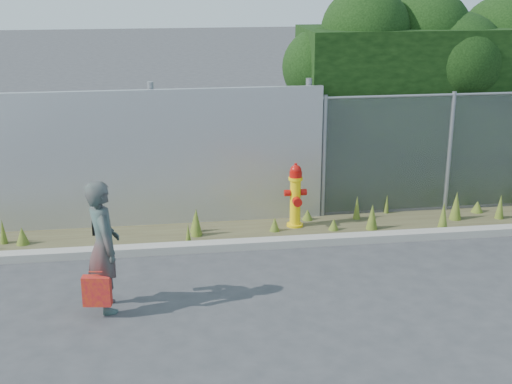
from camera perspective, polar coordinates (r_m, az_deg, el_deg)
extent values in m
plane|color=#373739|center=(9.06, 3.18, -8.65)|extent=(80.00, 80.00, 0.00)
cube|color=#9A958B|center=(10.65, 1.29, -4.09)|extent=(16.00, 0.22, 0.12)
cube|color=#49432A|center=(11.23, 0.79, -3.22)|extent=(16.00, 1.20, 0.01)
cone|color=#475D1C|center=(11.01, -4.80, -2.48)|extent=(0.18, 0.18, 0.45)
cone|color=#475D1C|center=(10.71, -5.45, -3.42)|extent=(0.10, 0.10, 0.34)
cone|color=#475D1C|center=(11.52, 14.74, -1.99)|extent=(0.18, 0.18, 0.49)
cone|color=#475D1C|center=(11.40, 9.27, -2.02)|extent=(0.19, 0.19, 0.42)
cone|color=#475D1C|center=(11.23, -18.19, -3.41)|extent=(0.21, 0.21, 0.28)
cone|color=#475D1C|center=(11.32, 6.23, -2.66)|extent=(0.17, 0.17, 0.19)
cone|color=#475D1C|center=(12.62, 17.28, -1.18)|extent=(0.21, 0.21, 0.20)
cone|color=#475D1C|center=(11.72, 4.14, -1.88)|extent=(0.19, 0.19, 0.19)
cone|color=#475D1C|center=(11.34, -19.59, -3.06)|extent=(0.12, 0.12, 0.39)
cone|color=#475D1C|center=(11.20, 1.50, -2.66)|extent=(0.16, 0.16, 0.23)
cone|color=#475D1C|center=(11.82, 8.08, -1.28)|extent=(0.12, 0.12, 0.41)
cone|color=#475D1C|center=(12.18, 10.42, -0.99)|extent=(0.08, 0.08, 0.34)
cone|color=#475D1C|center=(12.12, 15.71, -1.11)|extent=(0.20, 0.20, 0.48)
cone|color=#475D1C|center=(12.39, 18.94, -1.17)|extent=(0.15, 0.15, 0.42)
cone|color=#475D1C|center=(11.19, -4.91, -2.51)|extent=(0.17, 0.17, 0.32)
cube|color=#ACADB3|center=(11.45, -15.98, 2.26)|extent=(8.50, 0.08, 2.20)
cylinder|color=gray|center=(11.44, -8.21, 3.02)|extent=(0.10, 0.10, 2.30)
cylinder|color=gray|center=(11.70, 4.14, 3.49)|extent=(0.10, 0.10, 2.30)
cube|color=gray|center=(12.80, 19.54, 3.06)|extent=(6.50, 0.03, 2.00)
cylinder|color=gray|center=(11.67, 5.45, 2.79)|extent=(0.07, 0.07, 2.05)
cylinder|color=gray|center=(12.35, 15.21, 3.07)|extent=(0.07, 0.07, 2.05)
cube|color=black|center=(13.70, 18.98, 6.19)|extent=(7.30, 1.60, 3.00)
sphere|color=black|center=(12.39, 5.24, 9.92)|extent=(1.34, 1.34, 1.34)
sphere|color=black|center=(12.50, 8.76, 12.58)|extent=(1.52, 1.52, 1.52)
sphere|color=black|center=(13.07, 13.49, 12.15)|extent=(1.58, 1.58, 1.58)
sphere|color=black|center=(13.04, 15.79, 10.06)|extent=(1.70, 1.70, 1.70)
sphere|color=black|center=(13.80, 19.20, 11.32)|extent=(1.64, 1.64, 1.64)
cylinder|color=yellow|center=(11.46, 3.12, -2.67)|extent=(0.26, 0.26, 0.06)
cylinder|color=yellow|center=(11.34, 3.15, -0.92)|extent=(0.17, 0.17, 0.80)
cylinder|color=yellow|center=(11.21, 3.19, 1.10)|extent=(0.22, 0.22, 0.05)
cylinder|color=#B20F0A|center=(11.19, 3.20, 1.42)|extent=(0.20, 0.20, 0.09)
sphere|color=#B20F0A|center=(11.17, 3.20, 1.74)|extent=(0.18, 0.18, 0.18)
cylinder|color=#B20F0A|center=(11.15, 3.21, 2.20)|extent=(0.05, 0.05, 0.05)
cylinder|color=#B20F0A|center=(11.26, 2.52, -0.07)|extent=(0.09, 0.10, 0.10)
cylinder|color=#B20F0A|center=(11.31, 3.82, -0.01)|extent=(0.09, 0.10, 0.10)
cylinder|color=#B20F0A|center=(11.19, 3.29, -0.79)|extent=(0.14, 0.11, 0.14)
imported|color=#106960|center=(8.72, -12.10, -4.27)|extent=(0.52, 0.67, 1.63)
cube|color=#AA0929|center=(8.69, -12.61, -7.72)|extent=(0.33, 0.12, 0.37)
cylinder|color=#AA0929|center=(8.59, -12.72, -6.24)|extent=(0.16, 0.01, 0.01)
cube|color=black|center=(8.88, -12.27, -2.80)|extent=(0.22, 0.09, 0.17)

